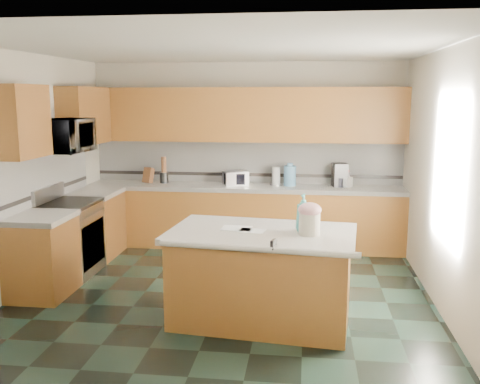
# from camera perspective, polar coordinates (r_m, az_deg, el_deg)

# --- Properties ---
(floor) EXTENTS (4.60, 4.60, 0.00)m
(floor) POSITION_cam_1_polar(r_m,az_deg,el_deg) (6.12, -1.84, -10.93)
(floor) COLOR black
(floor) RESTS_ON ground
(ceiling) EXTENTS (4.60, 4.60, 0.00)m
(ceiling) POSITION_cam_1_polar(r_m,az_deg,el_deg) (5.73, -1.99, 15.13)
(ceiling) COLOR white
(ceiling) RESTS_ON ground
(wall_back) EXTENTS (4.60, 0.04, 2.70)m
(wall_back) POSITION_cam_1_polar(r_m,az_deg,el_deg) (8.06, 0.69, 4.10)
(wall_back) COLOR beige
(wall_back) RESTS_ON ground
(wall_front) EXTENTS (4.60, 0.04, 2.70)m
(wall_front) POSITION_cam_1_polar(r_m,az_deg,el_deg) (3.55, -7.83, -3.87)
(wall_front) COLOR beige
(wall_front) RESTS_ON ground
(wall_left) EXTENTS (0.04, 4.60, 2.70)m
(wall_left) POSITION_cam_1_polar(r_m,az_deg,el_deg) (6.55, -22.39, 1.92)
(wall_left) COLOR beige
(wall_left) RESTS_ON ground
(wall_right) EXTENTS (0.04, 4.60, 2.70)m
(wall_right) POSITION_cam_1_polar(r_m,az_deg,el_deg) (5.88, 21.04, 1.14)
(wall_right) COLOR beige
(wall_right) RESTS_ON ground
(back_base_cab) EXTENTS (4.60, 0.60, 0.86)m
(back_base_cab) POSITION_cam_1_polar(r_m,az_deg,el_deg) (7.90, 0.42, -2.80)
(back_base_cab) COLOR #482A12
(back_base_cab) RESTS_ON ground
(back_countertop) EXTENTS (4.60, 0.64, 0.06)m
(back_countertop) POSITION_cam_1_polar(r_m,az_deg,el_deg) (7.80, 0.42, 0.49)
(back_countertop) COLOR white
(back_countertop) RESTS_ON back_base_cab
(back_upper_cab) EXTENTS (4.60, 0.33, 0.78)m
(back_upper_cab) POSITION_cam_1_polar(r_m,az_deg,el_deg) (7.83, 0.55, 8.25)
(back_upper_cab) COLOR #482A12
(back_upper_cab) RESTS_ON wall_back
(back_backsplash) EXTENTS (4.60, 0.02, 0.63)m
(back_backsplash) POSITION_cam_1_polar(r_m,az_deg,el_deg) (8.04, 0.66, 3.26)
(back_backsplash) COLOR silver
(back_backsplash) RESTS_ON back_countertop
(back_accent_band) EXTENTS (4.60, 0.01, 0.05)m
(back_accent_band) POSITION_cam_1_polar(r_m,az_deg,el_deg) (8.06, 0.66, 1.88)
(back_accent_band) COLOR black
(back_accent_band) RESTS_ON back_countertop
(left_base_cab_rear) EXTENTS (0.60, 0.82, 0.86)m
(left_base_cab_rear) POSITION_cam_1_polar(r_m,az_deg,el_deg) (7.72, -15.16, -3.46)
(left_base_cab_rear) COLOR #482A12
(left_base_cab_rear) RESTS_ON ground
(left_counter_rear) EXTENTS (0.64, 0.82, 0.06)m
(left_counter_rear) POSITION_cam_1_polar(r_m,az_deg,el_deg) (7.63, -15.32, -0.10)
(left_counter_rear) COLOR white
(left_counter_rear) RESTS_ON left_base_cab_rear
(left_base_cab_front) EXTENTS (0.60, 0.72, 0.86)m
(left_base_cab_front) POSITION_cam_1_polar(r_m,az_deg,el_deg) (6.38, -20.37, -6.61)
(left_base_cab_front) COLOR #482A12
(left_base_cab_front) RESTS_ON ground
(left_counter_front) EXTENTS (0.64, 0.72, 0.06)m
(left_counter_front) POSITION_cam_1_polar(r_m,az_deg,el_deg) (6.27, -20.63, -2.58)
(left_counter_front) COLOR white
(left_counter_front) RESTS_ON left_base_cab_front
(left_backsplash) EXTENTS (0.02, 2.30, 0.63)m
(left_backsplash) POSITION_cam_1_polar(r_m,az_deg,el_deg) (7.03, -19.91, 1.65)
(left_backsplash) COLOR silver
(left_backsplash) RESTS_ON wall_left
(left_accent_band) EXTENTS (0.01, 2.30, 0.05)m
(left_accent_band) POSITION_cam_1_polar(r_m,az_deg,el_deg) (7.06, -19.77, 0.08)
(left_accent_band) COLOR black
(left_accent_band) RESTS_ON wall_left
(left_upper_cab_rear) EXTENTS (0.33, 1.09, 0.78)m
(left_upper_cab_rear) POSITION_cam_1_polar(r_m,az_deg,el_deg) (7.70, -16.25, 7.81)
(left_upper_cab_rear) COLOR #482A12
(left_upper_cab_rear) RESTS_ON wall_left
(left_upper_cab_front) EXTENTS (0.33, 0.72, 0.78)m
(left_upper_cab_front) POSITION_cam_1_polar(r_m,az_deg,el_deg) (6.20, -22.35, 6.98)
(left_upper_cab_front) COLOR #482A12
(left_upper_cab_front) RESTS_ON wall_left
(range_body) EXTENTS (0.60, 0.76, 0.88)m
(range_body) POSITION_cam_1_polar(r_m,az_deg,el_deg) (7.02, -17.60, -4.87)
(range_body) COLOR #B7B7BC
(range_body) RESTS_ON ground
(range_oven_door) EXTENTS (0.02, 0.68, 0.55)m
(range_oven_door) POSITION_cam_1_polar(r_m,az_deg,el_deg) (6.91, -15.39, -5.32)
(range_oven_door) COLOR black
(range_oven_door) RESTS_ON range_body
(range_cooktop) EXTENTS (0.62, 0.78, 0.04)m
(range_cooktop) POSITION_cam_1_polar(r_m,az_deg,el_deg) (6.92, -17.81, -1.18)
(range_cooktop) COLOR black
(range_cooktop) RESTS_ON range_body
(range_handle) EXTENTS (0.02, 0.66, 0.02)m
(range_handle) POSITION_cam_1_polar(r_m,az_deg,el_deg) (6.81, -15.31, -2.25)
(range_handle) COLOR #B7B7BC
(range_handle) RESTS_ON range_body
(range_backguard) EXTENTS (0.06, 0.76, 0.18)m
(range_backguard) POSITION_cam_1_polar(r_m,az_deg,el_deg) (7.01, -19.79, -0.15)
(range_backguard) COLOR #B7B7BC
(range_backguard) RESTS_ON range_body
(microwave) EXTENTS (0.50, 0.73, 0.41)m
(microwave) POSITION_cam_1_polar(r_m,az_deg,el_deg) (6.81, -18.19, 5.70)
(microwave) COLOR #B7B7BC
(microwave) RESTS_ON wall_left
(island_base) EXTENTS (1.78, 1.13, 0.86)m
(island_base) POSITION_cam_1_polar(r_m,az_deg,el_deg) (5.34, 2.32, -9.25)
(island_base) COLOR #482A12
(island_base) RESTS_ON ground
(island_top) EXTENTS (1.89, 1.24, 0.06)m
(island_top) POSITION_cam_1_polar(r_m,az_deg,el_deg) (5.20, 2.35, -4.47)
(island_top) COLOR white
(island_top) RESTS_ON island_base
(island_bullnose) EXTENTS (1.78, 0.24, 0.06)m
(island_bullnose) POSITION_cam_1_polar(r_m,az_deg,el_deg) (4.69, 1.80, -6.10)
(island_bullnose) COLOR white
(island_bullnose) RESTS_ON island_base
(treat_jar) EXTENTS (0.24, 0.24, 0.21)m
(treat_jar) POSITION_cam_1_polar(r_m,az_deg,el_deg) (5.06, 7.42, -3.40)
(treat_jar) COLOR beige
(treat_jar) RESTS_ON island_top
(treat_jar_lid) EXTENTS (0.22, 0.22, 0.14)m
(treat_jar_lid) POSITION_cam_1_polar(r_m,az_deg,el_deg) (5.03, 7.45, -1.89)
(treat_jar_lid) COLOR pink
(treat_jar_lid) RESTS_ON treat_jar
(treat_jar_knob) EXTENTS (0.07, 0.02, 0.02)m
(treat_jar_knob) POSITION_cam_1_polar(r_m,az_deg,el_deg) (5.02, 7.46, -1.36)
(treat_jar_knob) COLOR tan
(treat_jar_knob) RESTS_ON treat_jar_lid
(treat_jar_knob_end_l) EXTENTS (0.04, 0.04, 0.04)m
(treat_jar_knob_end_l) POSITION_cam_1_polar(r_m,az_deg,el_deg) (5.02, 7.05, -1.35)
(treat_jar_knob_end_l) COLOR tan
(treat_jar_knob_end_l) RESTS_ON treat_jar_lid
(treat_jar_knob_end_r) EXTENTS (0.04, 0.04, 0.04)m
(treat_jar_knob_end_r) POSITION_cam_1_polar(r_m,az_deg,el_deg) (5.02, 7.87, -1.37)
(treat_jar_knob_end_r) COLOR tan
(treat_jar_knob_end_r) RESTS_ON treat_jar_lid
(soap_bottle_island) EXTENTS (0.18, 0.18, 0.36)m
(soap_bottle_island) POSITION_cam_1_polar(r_m,az_deg,el_deg) (5.16, 6.76, -2.22)
(soap_bottle_island) COLOR #44B1B9
(soap_bottle_island) RESTS_ON island_top
(paper_sheet_a) EXTENTS (0.28, 0.22, 0.00)m
(paper_sheet_a) POSITION_cam_1_polar(r_m,az_deg,el_deg) (5.19, 1.27, -4.14)
(paper_sheet_a) COLOR white
(paper_sheet_a) RESTS_ON island_top
(paper_sheet_b) EXTENTS (0.30, 0.24, 0.00)m
(paper_sheet_b) POSITION_cam_1_polar(r_m,az_deg,el_deg) (5.28, -0.36, -3.87)
(paper_sheet_b) COLOR white
(paper_sheet_b) RESTS_ON island_top
(clamp_body) EXTENTS (0.05, 0.10, 0.09)m
(clamp_body) POSITION_cam_1_polar(r_m,az_deg,el_deg) (4.69, 3.59, -5.61)
(clamp_body) COLOR black
(clamp_body) RESTS_ON island_top
(clamp_handle) EXTENTS (0.02, 0.07, 0.02)m
(clamp_handle) POSITION_cam_1_polar(r_m,az_deg,el_deg) (4.64, 3.54, -6.04)
(clamp_handle) COLOR black
(clamp_handle) RESTS_ON island_top
(knife_block) EXTENTS (0.17, 0.20, 0.25)m
(knife_block) POSITION_cam_1_polar(r_m,az_deg,el_deg) (8.13, -9.75, 1.76)
(knife_block) COLOR #472814
(knife_block) RESTS_ON back_countertop
(utensil_crock) EXTENTS (0.13, 0.13, 0.16)m
(utensil_crock) POSITION_cam_1_polar(r_m,az_deg,el_deg) (8.10, -8.10, 1.53)
(utensil_crock) COLOR black
(utensil_crock) RESTS_ON back_countertop
(utensil_bundle) EXTENTS (0.07, 0.07, 0.23)m
(utensil_bundle) POSITION_cam_1_polar(r_m,az_deg,el_deg) (8.07, -8.14, 2.92)
(utensil_bundle) COLOR #472814
(utensil_bundle) RESTS_ON utensil_crock
(toaster_oven) EXTENTS (0.41, 0.35, 0.20)m
(toaster_oven) POSITION_cam_1_polar(r_m,az_deg,el_deg) (7.85, -0.48, 1.51)
(toaster_oven) COLOR #B7B7BC
(toaster_oven) RESTS_ON back_countertop
(toaster_oven_door) EXTENTS (0.31, 0.01, 0.16)m
(toaster_oven_door) POSITION_cam_1_polar(r_m,az_deg,el_deg) (7.74, -0.59, 1.38)
(toaster_oven_door) COLOR black
(toaster_oven_door) RESTS_ON toaster_oven
(paper_towel) EXTENTS (0.12, 0.12, 0.27)m
(paper_towel) POSITION_cam_1_polar(r_m,az_deg,el_deg) (7.84, 3.85, 1.72)
(paper_towel) COLOR white
(paper_towel) RESTS_ON back_countertop
(paper_towel_base) EXTENTS (0.18, 0.18, 0.01)m
(paper_towel_base) POSITION_cam_1_polar(r_m,az_deg,el_deg) (7.86, 3.84, 0.81)
(paper_towel_base) COLOR #B7B7BC
(paper_towel_base) RESTS_ON back_countertop
(water_jug) EXTENTS (0.18, 0.18, 0.29)m
(water_jug) POSITION_cam_1_polar(r_m,az_deg,el_deg) (7.79, 5.34, 1.73)
(water_jug) COLOR #538CB9
(water_jug) RESTS_ON back_countertop
(water_jug_neck) EXTENTS (0.08, 0.08, 0.04)m
(water_jug_neck) POSITION_cam_1_polar(r_m,az_deg,el_deg) (7.77, 5.36, 2.94)
(water_jug_neck) COLOR #538CB9
(water_jug_neck) RESTS_ON water_jug
(coffee_maker) EXTENTS (0.23, 0.25, 0.34)m
(coffee_maker) POSITION_cam_1_polar(r_m,az_deg,el_deg) (7.81, 10.60, 1.80)
(coffee_maker) COLOR black
(coffee_maker) RESTS_ON back_countertop
(coffee_carafe) EXTENTS (0.14, 0.14, 0.14)m
(coffee_carafe) POSITION_cam_1_polar(r_m,az_deg,el_deg) (7.78, 10.59, 1.03)
(coffee_carafe) COLOR black
(coffee_carafe) RESTS_ON back_countertop
(soap_bottle_back) EXTENTS (0.14, 0.14, 0.22)m
(soap_bottle_back) POSITION_cam_1_polar(r_m,az_deg,el_deg) (7.80, 11.45, 1.31)
(soap_bottle_back) COLOR white
(soap_bottle_back) RESTS_ON back_countertop
(soap_back_cap) EXTENTS (0.02, 0.02, 0.03)m
(soap_back_cap) POSITION_cam_1_polar(r_m,az_deg,el_deg) (7.78, 11.49, 2.20)
(soap_back_cap) COLOR red
(soap_back_cap) RESTS_ON soap_bottle_back
(window_light_proxy) EXTENTS (0.02, 1.40, 1.10)m
(window_light_proxy) POSITION_cam_1_polar(r_m,az_deg,el_deg) (5.66, 21.31, 2.33)
(window_light_proxy) COLOR white
(window_light_proxy) RESTS_ON wall_right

